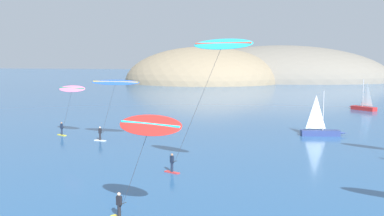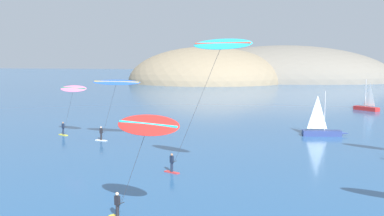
{
  "view_description": "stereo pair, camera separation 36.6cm",
  "coord_description": "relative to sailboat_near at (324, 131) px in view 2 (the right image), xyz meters",
  "views": [
    {
      "loc": [
        6.74,
        -18.77,
        10.33
      ],
      "look_at": [
        -1.03,
        23.7,
        5.48
      ],
      "focal_mm": 45.0,
      "sensor_mm": 36.0,
      "label": 1
    },
    {
      "loc": [
        7.1,
        -18.7,
        10.33
      ],
      "look_at": [
        -1.03,
        23.7,
        5.48
      ],
      "focal_mm": 45.0,
      "sensor_mm": 36.0,
      "label": 2
    }
  ],
  "objects": [
    {
      "name": "kitesurfer_blue",
      "position": [
        -24.53,
        -8.87,
        6.03
      ],
      "size": [
        6.34,
        2.61,
        7.38
      ],
      "color": "silver",
      "rests_on": "ground"
    },
    {
      "name": "headland_island",
      "position": [
        -16.41,
        123.62,
        -0.64
      ],
      "size": [
        99.54,
        70.38,
        27.47
      ],
      "color": "slate",
      "rests_on": "ground"
    },
    {
      "name": "kitesurfer_red",
      "position": [
        -13.16,
        -35.31,
        5.1
      ],
      "size": [
        5.4,
        3.11,
        6.79
      ],
      "color": "yellow",
      "rests_on": "ground"
    },
    {
      "name": "sailboat_near",
      "position": [
        0.0,
        0.0,
        0.0
      ],
      "size": [
        5.97,
        2.03,
        5.7
      ],
      "color": "navy",
      "rests_on": "ground"
    },
    {
      "name": "sailboat_far",
      "position": [
        9.68,
        30.34,
        0.0
      ],
      "size": [
        4.8,
        4.97,
        5.7
      ],
      "color": "#B22323",
      "rests_on": "ground"
    },
    {
      "name": "kitesurfer_pink",
      "position": [
        -31.03,
        -6.54,
        4.92
      ],
      "size": [
        5.0,
        2.98,
        6.5
      ],
      "color": "yellow",
      "rests_on": "ground"
    },
    {
      "name": "kitesurfer_cyan",
      "position": [
        -10.33,
        -24.67,
        9.65
      ],
      "size": [
        8.18,
        5.08,
        11.61
      ],
      "color": "red",
      "rests_on": "ground"
    }
  ]
}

